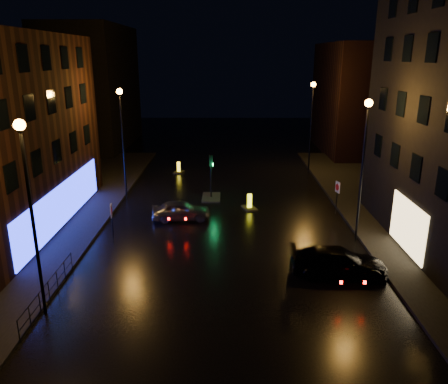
{
  "coord_description": "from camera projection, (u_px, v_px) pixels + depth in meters",
  "views": [
    {
      "loc": [
        -0.01,
        -18.34,
        10.64
      ],
      "look_at": [
        -0.16,
        6.68,
        2.8
      ],
      "focal_mm": 35.0,
      "sensor_mm": 36.0,
      "label": 1
    }
  ],
  "objects": [
    {
      "name": "building_far_right",
      "position": [
        359.0,
        98.0,
        49.34
      ],
      "size": [
        8.0,
        14.0,
        12.0
      ],
      "primitive_type": "cube",
      "color": "black",
      "rests_on": "ground"
    },
    {
      "name": "bollard_near",
      "position": [
        249.0,
        206.0,
        31.62
      ],
      "size": [
        1.22,
        1.48,
        1.12
      ],
      "rotation": [
        0.0,
        0.0,
        0.32
      ],
      "color": "black",
      "rests_on": "ground"
    },
    {
      "name": "road_sign_left",
      "position": [
        111.0,
        214.0,
        25.69
      ],
      "size": [
        0.15,
        0.56,
        2.3
      ],
      "rotation": [
        0.0,
        0.0,
        0.16
      ],
      "color": "black",
      "rests_on": "ground"
    },
    {
      "name": "pavement_left",
      "position": [
        12.0,
        225.0,
        28.37
      ],
      "size": [
        12.0,
        44.0,
        0.15
      ],
      "primitive_type": "cube",
      "color": "black",
      "rests_on": "ground"
    },
    {
      "name": "ground",
      "position": [
        226.0,
        290.0,
        20.68
      ],
      "size": [
        120.0,
        120.0,
        0.0
      ],
      "primitive_type": "plane",
      "color": "black",
      "rests_on": "ground"
    },
    {
      "name": "street_lamp_rfar",
      "position": [
        312.0,
        113.0,
        39.97
      ],
      "size": [
        0.44,
        0.44,
        8.37
      ],
      "color": "black",
      "rests_on": "ground"
    },
    {
      "name": "dark_sedan",
      "position": [
        338.0,
        262.0,
        21.95
      ],
      "size": [
        5.0,
        2.34,
        1.41
      ],
      "primitive_type": "imported",
      "rotation": [
        0.0,
        0.0,
        1.5
      ],
      "color": "black",
      "rests_on": "ground"
    },
    {
      "name": "silver_hatchback",
      "position": [
        181.0,
        210.0,
        29.4
      ],
      "size": [
        4.07,
        1.99,
        1.34
      ],
      "primitive_type": "imported",
      "rotation": [
        0.0,
        0.0,
        1.68
      ],
      "color": "#929498",
      "rests_on": "ground"
    },
    {
      "name": "traffic_signal",
      "position": [
        211.0,
        192.0,
        33.9
      ],
      "size": [
        1.4,
        2.4,
        3.45
      ],
      "color": "black",
      "rests_on": "ground"
    },
    {
      "name": "street_lamp_lfar",
      "position": [
        122.0,
        127.0,
        32.42
      ],
      "size": [
        0.44,
        0.44,
        8.37
      ],
      "color": "black",
      "rests_on": "ground"
    },
    {
      "name": "road_sign_right",
      "position": [
        337.0,
        190.0,
        30.13
      ],
      "size": [
        0.19,
        0.56,
        2.36
      ],
      "rotation": [
        0.0,
        0.0,
        3.39
      ],
      "color": "black",
      "rests_on": "ground"
    },
    {
      "name": "building_far_left",
      "position": [
        93.0,
        87.0,
        52.08
      ],
      "size": [
        8.0,
        16.0,
        14.0
      ],
      "primitive_type": "cube",
      "color": "black",
      "rests_on": "ground"
    },
    {
      "name": "street_lamp_lnear",
      "position": [
        29.0,
        191.0,
        17.16
      ],
      "size": [
        0.44,
        0.44,
        8.37
      ],
      "color": "black",
      "rests_on": "ground"
    },
    {
      "name": "guard_railing",
      "position": [
        48.0,
        287.0,
        19.55
      ],
      "size": [
        0.05,
        6.04,
        1.0
      ],
      "color": "black",
      "rests_on": "ground"
    },
    {
      "name": "street_lamp_rnear",
      "position": [
        364.0,
        149.0,
        24.7
      ],
      "size": [
        0.44,
        0.44,
        8.37
      ],
      "color": "black",
      "rests_on": "ground"
    },
    {
      "name": "bollard_far",
      "position": [
        179.0,
        170.0,
        41.43
      ],
      "size": [
        1.07,
        1.35,
        1.04
      ],
      "rotation": [
        0.0,
        0.0,
        -0.26
      ],
      "color": "black",
      "rests_on": "ground"
    },
    {
      "name": "pavement_right",
      "position": [
        443.0,
        226.0,
        28.21
      ],
      "size": [
        12.0,
        44.0,
        0.15
      ],
      "primitive_type": "cube",
      "color": "black",
      "rests_on": "ground"
    }
  ]
}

